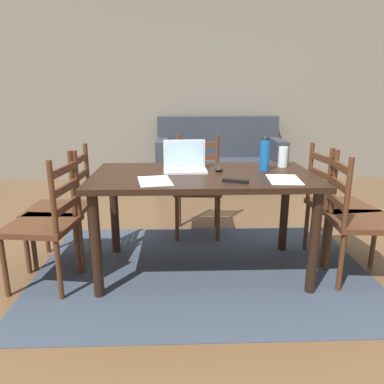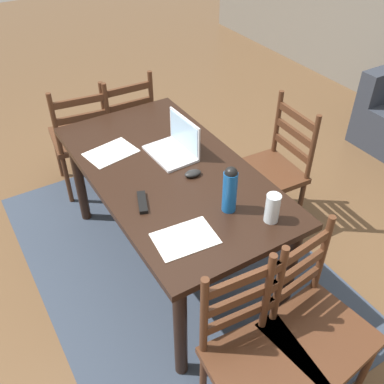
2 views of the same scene
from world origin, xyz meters
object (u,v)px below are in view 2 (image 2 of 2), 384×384
chair_far_head (271,170)px  chair_left_near (82,138)px  chair_right_far (314,327)px  chair_left_far (124,126)px  computer_mouse (193,173)px  tv_remote (142,202)px  dining_table (170,183)px  drinking_glass (272,208)px  water_bottle (230,188)px  laptop (176,145)px  chair_right_near (257,361)px

chair_far_head → chair_left_near: bearing=-138.2°
chair_right_far → chair_left_far: size_ratio=1.00×
computer_mouse → tv_remote: size_ratio=0.59×
dining_table → chair_right_far: chair_right_far is taller
dining_table → computer_mouse: size_ratio=16.19×
chair_right_far → drinking_glass: chair_right_far is taller
water_bottle → drinking_glass: size_ratio=1.67×
chair_right_far → chair_far_head: size_ratio=1.00×
chair_right_far → computer_mouse: chair_right_far is taller
chair_left_near → laptop: size_ratio=2.90×
chair_left_far → laptop: 1.03m
chair_left_far → chair_right_near: bearing=-8.9°
chair_left_far → laptop: size_ratio=2.90×
laptop → drinking_glass: bearing=7.4°
dining_table → chair_right_near: (1.10, -0.17, -0.21)m
chair_left_far → computer_mouse: (1.22, -0.09, 0.33)m
chair_left_near → chair_left_far: same height
water_bottle → tv_remote: water_bottle is taller
chair_right_far → chair_far_head: same height
dining_table → chair_far_head: bearing=89.8°
chair_far_head → computer_mouse: chair_far_head is taller
chair_left_far → drinking_glass: 1.79m
dining_table → tv_remote: size_ratio=9.52×
chair_left_near → chair_right_near: (2.20, 0.01, 0.00)m
laptop → tv_remote: bearing=-50.3°
chair_left_near → chair_right_far: size_ratio=1.00×
chair_left_far → tv_remote: chair_left_far is taller
chair_left_near → drinking_glass: chair_left_near is taller
water_bottle → drinking_glass: 0.23m
dining_table → chair_far_head: 0.83m
chair_right_far → water_bottle: water_bottle is taller
dining_table → laptop: size_ratio=4.93×
computer_mouse → dining_table: bearing=-139.2°
chair_far_head → water_bottle: size_ratio=3.56×
chair_left_near → laptop: bearing=17.5°
chair_far_head → chair_right_near: 1.47m
drinking_glass → computer_mouse: (-0.52, -0.14, -0.06)m
chair_right_far → water_bottle: bearing=-173.2°
chair_right_near → chair_right_far: bearing=90.0°
chair_right_near → tv_remote: 0.96m
computer_mouse → tv_remote: (0.07, -0.36, -0.01)m
chair_right_far → chair_left_far: same height
chair_left_far → chair_left_near: bearing=-90.1°
chair_right_far → tv_remote: 1.05m
chair_left_near → chair_left_far: 0.35m
chair_far_head → drinking_glass: bearing=-41.8°
computer_mouse → tv_remote: 0.36m
chair_left_near → computer_mouse: (1.22, 0.27, 0.33)m
chair_left_near → chair_right_far: (2.20, 0.35, 0.00)m
chair_left_near → tv_remote: bearing=-4.0°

